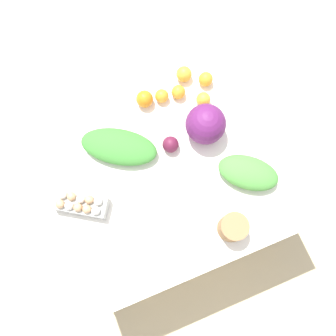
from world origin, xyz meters
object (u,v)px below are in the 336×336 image
egg_carton (81,204)px  orange_4 (203,99)px  paper_bag (233,227)px  orange_0 (162,96)px  greens_bunch_scallion (248,173)px  orange_1 (206,79)px  orange_5 (145,99)px  greens_bunch_dandelion (119,147)px  orange_3 (184,74)px  orange_2 (178,92)px  beet_root (171,144)px  cabbage_purple (206,124)px

egg_carton → orange_4: (0.69, 0.26, -0.01)m
paper_bag → orange_0: (-0.05, 0.69, -0.02)m
egg_carton → greens_bunch_scallion: egg_carton is taller
orange_1 → orange_5: 0.31m
greens_bunch_dandelion → orange_1: greens_bunch_dandelion is taller
paper_bag → orange_3: (0.10, 0.75, -0.02)m
egg_carton → orange_5: (0.43, 0.36, -0.00)m
paper_bag → orange_2: paper_bag is taller
greens_bunch_scallion → orange_3: 0.56m
beet_root → orange_1: (0.28, 0.25, -0.00)m
cabbage_purple → greens_bunch_scallion: cabbage_purple is taller
egg_carton → greens_bunch_dandelion: size_ratio=0.69×
greens_bunch_dandelion → orange_2: bearing=23.6°
greens_bunch_scallion → orange_1: size_ratio=3.91×
orange_2 → orange_5: orange_5 is taller
egg_carton → orange_3: bearing=64.7°
beet_root → orange_0: size_ratio=1.16×
beet_root → orange_0: beet_root is taller
cabbage_purple → greens_bunch_scallion: 0.28m
orange_0 → orange_4: (0.18, -0.09, 0.00)m
orange_2 → orange_5: 0.16m
greens_bunch_scallion → orange_4: 0.41m
cabbage_purple → greens_bunch_scallion: size_ratio=0.67×
orange_5 → orange_0: bearing=-8.0°
beet_root → orange_3: (0.20, 0.31, -0.00)m
cabbage_purple → orange_2: bearing=99.8°
greens_bunch_scallion → orange_3: bearing=97.3°
orange_5 → cabbage_purple: bearing=-50.4°
greens_bunch_scallion → orange_5: bearing=120.3°
greens_bunch_dandelion → orange_0: greens_bunch_dandelion is taller
egg_carton → orange_2: (0.59, 0.34, -0.01)m
orange_3 → greens_bunch_scallion: bearing=-82.7°
greens_bunch_dandelion → orange_4: greens_bunch_dandelion is taller
greens_bunch_scallion → orange_0: size_ratio=4.18×
beet_root → orange_3: bearing=57.6°
egg_carton → beet_root: egg_carton is taller
greens_bunch_dandelion → beet_root: greens_bunch_dandelion is taller
paper_bag → orange_2: 0.68m
paper_bag → orange_1: 0.71m
paper_bag → orange_3: size_ratio=1.55×
beet_root → orange_4: beet_root is taller
orange_3 → egg_carton: bearing=-147.6°
egg_carton → orange_0: bearing=66.6°
paper_bag → orange_3: paper_bag is taller
greens_bunch_dandelion → orange_4: size_ratio=5.14×
orange_3 → cabbage_purple: bearing=-94.4°
greens_bunch_scallion → orange_0: (-0.21, 0.49, -0.01)m
cabbage_purple → greens_bunch_dandelion: bearing=170.6°
greens_bunch_scallion → orange_2: 0.50m
beet_root → orange_4: size_ratio=1.10×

